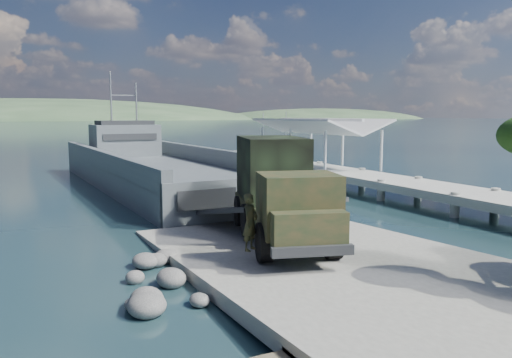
% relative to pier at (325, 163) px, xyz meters
% --- Properties ---
extents(ground, '(1400.00, 1400.00, 0.00)m').
position_rel_pier_xyz_m(ground, '(-13.00, -18.77, -1.60)').
color(ground, '#1A333F').
rests_on(ground, ground).
extents(boat_ramp, '(10.00, 18.00, 0.50)m').
position_rel_pier_xyz_m(boat_ramp, '(-13.00, -19.77, -1.35)').
color(boat_ramp, gray).
rests_on(boat_ramp, ground).
extents(shoreline_rocks, '(3.20, 5.60, 0.90)m').
position_rel_pier_xyz_m(shoreline_rocks, '(-19.20, -18.27, -1.60)').
color(shoreline_rocks, '#4F4E4C').
rests_on(shoreline_rocks, ground).
extents(distant_headlands, '(1000.00, 240.00, 48.00)m').
position_rel_pier_xyz_m(distant_headlands, '(37.00, 541.23, -1.60)').
color(distant_headlands, '#2F4A2E').
rests_on(distant_headlands, ground).
extents(pier, '(6.40, 44.00, 6.10)m').
position_rel_pier_xyz_m(pier, '(0.00, 0.00, 0.00)').
color(pier, gray).
rests_on(pier, ground).
extents(landing_craft, '(9.98, 35.04, 10.32)m').
position_rel_pier_xyz_m(landing_craft, '(-12.82, 4.03, -0.76)').
color(landing_craft, '#4E565C').
rests_on(landing_craft, ground).
extents(military_truck, '(5.03, 9.17, 4.08)m').
position_rel_pier_xyz_m(military_truck, '(-13.39, -16.36, 0.93)').
color(military_truck, black).
rests_on(military_truck, boat_ramp).
extents(soldier, '(0.86, 0.81, 1.98)m').
position_rel_pier_xyz_m(soldier, '(-15.85, -18.71, -0.11)').
color(soldier, black).
rests_on(soldier, boat_ramp).
extents(sailboat_near, '(2.27, 5.15, 6.07)m').
position_rel_pier_xyz_m(sailboat_near, '(3.02, 11.57, -1.28)').
color(sailboat_near, silver).
rests_on(sailboat_near, ground).
extents(sailboat_far, '(1.63, 4.98, 6.00)m').
position_rel_pier_xyz_m(sailboat_far, '(4.20, 19.11, -1.28)').
color(sailboat_far, silver).
rests_on(sailboat_far, ground).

